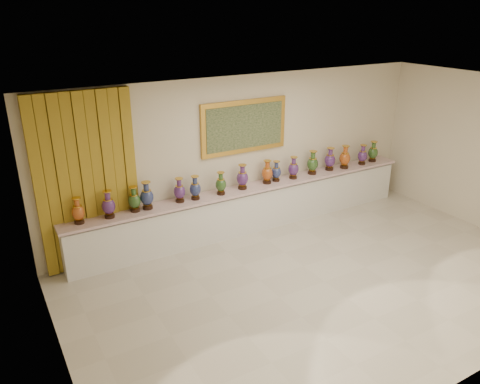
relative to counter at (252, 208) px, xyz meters
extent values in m
plane|color=beige|center=(0.00, -2.27, -0.44)|extent=(8.00, 8.00, 0.00)
plane|color=beige|center=(0.00, 0.23, 1.06)|extent=(8.00, 0.00, 8.00)
plane|color=beige|center=(-4.00, -2.27, 1.06)|extent=(0.00, 5.00, 5.00)
plane|color=white|center=(0.00, -2.27, 2.56)|extent=(8.00, 8.00, 0.00)
cube|color=gold|center=(-3.03, 0.17, 1.06)|extent=(1.64, 0.14, 2.95)
cube|color=gold|center=(-0.06, 0.19, 1.62)|extent=(1.80, 0.06, 1.00)
cube|color=black|center=(-0.06, 0.16, 1.62)|extent=(1.62, 0.02, 0.82)
cube|color=white|center=(0.00, 0.00, -0.03)|extent=(7.20, 0.42, 0.81)
cube|color=beige|center=(0.00, -0.02, 0.44)|extent=(7.28, 0.48, 0.05)
cylinder|color=black|center=(-3.26, -0.01, 0.49)|extent=(0.16, 0.16, 0.04)
cone|color=gold|center=(-3.26, -0.01, 0.53)|extent=(0.14, 0.14, 0.03)
ellipsoid|color=maroon|center=(-3.26, -0.01, 0.66)|extent=(0.26, 0.26, 0.26)
cylinder|color=gold|center=(-3.26, -0.01, 0.77)|extent=(0.14, 0.14, 0.01)
cylinder|color=maroon|center=(-3.26, -0.01, 0.82)|extent=(0.08, 0.08, 0.09)
cone|color=maroon|center=(-3.26, -0.01, 0.88)|extent=(0.14, 0.14, 0.03)
cylinder|color=gold|center=(-3.26, -0.01, 0.90)|extent=(0.14, 0.14, 0.01)
cylinder|color=black|center=(-2.78, -0.04, 0.49)|extent=(0.17, 0.17, 0.05)
cone|color=gold|center=(-2.78, -0.04, 0.54)|extent=(0.15, 0.15, 0.03)
ellipsoid|color=#2A0E50|center=(-2.78, -0.04, 0.67)|extent=(0.28, 0.28, 0.27)
cylinder|color=gold|center=(-2.78, -0.04, 0.78)|extent=(0.15, 0.15, 0.01)
cylinder|color=#2A0E50|center=(-2.78, -0.04, 0.84)|extent=(0.09, 0.09, 0.10)
cone|color=#2A0E50|center=(-2.78, -0.04, 0.91)|extent=(0.15, 0.15, 0.04)
cylinder|color=gold|center=(-2.78, -0.04, 0.93)|extent=(0.15, 0.15, 0.01)
cylinder|color=black|center=(-2.34, -0.01, 0.49)|extent=(0.16, 0.16, 0.04)
cone|color=gold|center=(-2.34, -0.01, 0.54)|extent=(0.14, 0.14, 0.03)
ellipsoid|color=black|center=(-2.34, -0.01, 0.66)|extent=(0.25, 0.25, 0.26)
cylinder|color=gold|center=(-2.34, -0.01, 0.77)|extent=(0.14, 0.14, 0.01)
cylinder|color=black|center=(-2.34, -0.01, 0.83)|extent=(0.08, 0.08, 0.09)
cone|color=black|center=(-2.34, -0.01, 0.89)|extent=(0.14, 0.14, 0.03)
cylinder|color=gold|center=(-2.34, -0.01, 0.91)|extent=(0.15, 0.15, 0.01)
cylinder|color=black|center=(-2.11, -0.01, 0.49)|extent=(0.17, 0.17, 0.05)
cone|color=gold|center=(-2.11, -0.01, 0.54)|extent=(0.15, 0.15, 0.03)
ellipsoid|color=#090C40|center=(-2.11, -0.01, 0.68)|extent=(0.26, 0.26, 0.29)
cylinder|color=gold|center=(-2.11, -0.01, 0.80)|extent=(0.16, 0.16, 0.01)
cylinder|color=#090C40|center=(-2.11, -0.01, 0.86)|extent=(0.09, 0.09, 0.10)
cone|color=#090C40|center=(-2.11, -0.01, 0.93)|extent=(0.16, 0.16, 0.04)
cylinder|color=gold|center=(-2.11, -0.01, 0.95)|extent=(0.16, 0.16, 0.01)
cylinder|color=black|center=(-1.51, 0.00, 0.49)|extent=(0.16, 0.16, 0.04)
cone|color=gold|center=(-1.51, 0.00, 0.53)|extent=(0.14, 0.14, 0.03)
ellipsoid|color=#2A0E50|center=(-1.51, 0.00, 0.66)|extent=(0.26, 0.26, 0.26)
cylinder|color=gold|center=(-1.51, 0.00, 0.77)|extent=(0.14, 0.14, 0.01)
cylinder|color=#2A0E50|center=(-1.51, 0.00, 0.82)|extent=(0.08, 0.08, 0.09)
cone|color=#2A0E50|center=(-1.51, 0.00, 0.89)|extent=(0.14, 0.14, 0.03)
cylinder|color=gold|center=(-1.51, 0.00, 0.91)|extent=(0.15, 0.15, 0.01)
cylinder|color=black|center=(-1.22, -0.03, 0.49)|extent=(0.16, 0.16, 0.04)
cone|color=gold|center=(-1.22, -0.03, 0.53)|extent=(0.14, 0.14, 0.03)
ellipsoid|color=#090C40|center=(-1.22, -0.03, 0.66)|extent=(0.25, 0.25, 0.26)
cylinder|color=gold|center=(-1.22, -0.03, 0.76)|extent=(0.14, 0.14, 0.01)
cylinder|color=#090C40|center=(-1.22, -0.03, 0.82)|extent=(0.08, 0.08, 0.09)
cone|color=#090C40|center=(-1.22, -0.03, 0.88)|extent=(0.14, 0.14, 0.03)
cylinder|color=gold|center=(-1.22, -0.03, 0.90)|extent=(0.14, 0.14, 0.01)
cylinder|color=black|center=(-0.71, -0.05, 0.49)|extent=(0.15, 0.15, 0.04)
cone|color=gold|center=(-0.71, -0.05, 0.53)|extent=(0.13, 0.13, 0.03)
ellipsoid|color=black|center=(-0.71, -0.05, 0.65)|extent=(0.27, 0.27, 0.25)
cylinder|color=gold|center=(-0.71, -0.05, 0.76)|extent=(0.14, 0.14, 0.01)
cylinder|color=black|center=(-0.71, -0.05, 0.81)|extent=(0.08, 0.08, 0.09)
cone|color=black|center=(-0.71, -0.05, 0.88)|extent=(0.14, 0.14, 0.03)
cylinder|color=gold|center=(-0.71, -0.05, 0.89)|extent=(0.14, 0.14, 0.01)
cylinder|color=black|center=(-0.22, -0.01, 0.49)|extent=(0.17, 0.17, 0.05)
cone|color=gold|center=(-0.22, -0.01, 0.54)|extent=(0.15, 0.15, 0.03)
ellipsoid|color=#2A0E50|center=(-0.22, -0.01, 0.67)|extent=(0.29, 0.29, 0.28)
cylinder|color=gold|center=(-0.22, -0.01, 0.79)|extent=(0.15, 0.15, 0.01)
cylinder|color=#2A0E50|center=(-0.22, -0.01, 0.85)|extent=(0.09, 0.09, 0.10)
cone|color=#2A0E50|center=(-0.22, -0.01, 0.92)|extent=(0.15, 0.15, 0.04)
cylinder|color=gold|center=(-0.22, -0.01, 0.94)|extent=(0.16, 0.16, 0.01)
cylinder|color=black|center=(0.35, 0.00, 0.49)|extent=(0.17, 0.17, 0.05)
cone|color=gold|center=(0.35, 0.00, 0.54)|extent=(0.15, 0.15, 0.03)
ellipsoid|color=maroon|center=(0.35, 0.00, 0.67)|extent=(0.24, 0.24, 0.27)
cylinder|color=gold|center=(0.35, 0.00, 0.78)|extent=(0.15, 0.15, 0.01)
cylinder|color=maroon|center=(0.35, 0.00, 0.84)|extent=(0.09, 0.09, 0.10)
cone|color=maroon|center=(0.35, 0.00, 0.91)|extent=(0.15, 0.15, 0.04)
cylinder|color=gold|center=(0.35, 0.00, 0.93)|extent=(0.15, 0.15, 0.01)
cylinder|color=black|center=(0.58, 0.02, 0.48)|extent=(0.15, 0.15, 0.04)
cone|color=gold|center=(0.58, 0.02, 0.53)|extent=(0.13, 0.13, 0.03)
ellipsoid|color=#090C40|center=(0.58, 0.02, 0.64)|extent=(0.22, 0.22, 0.24)
cylinder|color=gold|center=(0.58, 0.02, 0.75)|extent=(0.13, 0.13, 0.01)
cylinder|color=#090C40|center=(0.58, 0.02, 0.80)|extent=(0.08, 0.08, 0.09)
cone|color=#090C40|center=(0.58, 0.02, 0.86)|extent=(0.13, 0.13, 0.03)
cylinder|color=gold|center=(0.58, 0.02, 0.87)|extent=(0.14, 0.14, 0.01)
cylinder|color=black|center=(0.96, -0.03, 0.49)|extent=(0.16, 0.16, 0.05)
cone|color=gold|center=(0.96, -0.03, 0.54)|extent=(0.14, 0.14, 0.03)
ellipsoid|color=#2A0E50|center=(0.96, -0.03, 0.66)|extent=(0.22, 0.22, 0.26)
cylinder|color=gold|center=(0.96, -0.03, 0.77)|extent=(0.14, 0.14, 0.01)
cylinder|color=#2A0E50|center=(0.96, -0.03, 0.83)|extent=(0.08, 0.08, 0.10)
cone|color=#2A0E50|center=(0.96, -0.03, 0.90)|extent=(0.14, 0.14, 0.04)
cylinder|color=gold|center=(0.96, -0.03, 0.91)|extent=(0.15, 0.15, 0.01)
cylinder|color=black|center=(1.46, -0.01, 0.49)|extent=(0.18, 0.18, 0.05)
cone|color=gold|center=(1.46, -0.01, 0.54)|extent=(0.15, 0.15, 0.03)
ellipsoid|color=black|center=(1.46, -0.01, 0.68)|extent=(0.26, 0.26, 0.29)
cylinder|color=gold|center=(1.46, -0.01, 0.80)|extent=(0.16, 0.16, 0.01)
cylinder|color=black|center=(1.46, -0.01, 0.86)|extent=(0.09, 0.09, 0.10)
cone|color=black|center=(1.46, -0.01, 0.94)|extent=(0.16, 0.16, 0.04)
cylinder|color=gold|center=(1.46, -0.01, 0.95)|extent=(0.16, 0.16, 0.01)
cylinder|color=black|center=(1.94, 0.01, 0.49)|extent=(0.17, 0.17, 0.05)
cone|color=gold|center=(1.94, 0.01, 0.54)|extent=(0.15, 0.15, 0.03)
ellipsoid|color=#2A0E50|center=(1.94, 0.01, 0.68)|extent=(0.27, 0.27, 0.28)
cylinder|color=gold|center=(1.94, 0.01, 0.80)|extent=(0.16, 0.16, 0.01)
cylinder|color=#2A0E50|center=(1.94, 0.01, 0.86)|extent=(0.09, 0.09, 0.10)
cone|color=#2A0E50|center=(1.94, 0.01, 0.93)|extent=(0.16, 0.16, 0.04)
cylinder|color=gold|center=(1.94, 0.01, 0.95)|extent=(0.16, 0.16, 0.01)
cylinder|color=black|center=(2.30, -0.06, 0.49)|extent=(0.18, 0.18, 0.05)
cone|color=gold|center=(2.30, -0.06, 0.54)|extent=(0.15, 0.15, 0.03)
ellipsoid|color=maroon|center=(2.30, -0.06, 0.68)|extent=(0.30, 0.30, 0.29)
cylinder|color=gold|center=(2.30, -0.06, 0.80)|extent=(0.16, 0.16, 0.01)
cylinder|color=maroon|center=(2.30, -0.06, 0.87)|extent=(0.09, 0.09, 0.10)
cone|color=maroon|center=(2.30, -0.06, 0.94)|extent=(0.16, 0.16, 0.04)
cylinder|color=gold|center=(2.30, -0.06, 0.96)|extent=(0.16, 0.16, 0.01)
cylinder|color=black|center=(2.81, -0.06, 0.49)|extent=(0.16, 0.16, 0.04)
cone|color=gold|center=(2.81, -0.06, 0.53)|extent=(0.14, 0.14, 0.03)
ellipsoid|color=#2A0E50|center=(2.81, -0.06, 0.66)|extent=(0.26, 0.26, 0.26)
cylinder|color=gold|center=(2.81, -0.06, 0.76)|extent=(0.14, 0.14, 0.01)
cylinder|color=#2A0E50|center=(2.81, -0.06, 0.82)|extent=(0.08, 0.08, 0.09)
cone|color=#2A0E50|center=(2.81, -0.06, 0.88)|extent=(0.14, 0.14, 0.03)
cylinder|color=gold|center=(2.81, -0.06, 0.90)|extent=(0.14, 0.14, 0.01)
cylinder|color=black|center=(3.17, -0.02, 0.49)|extent=(0.16, 0.16, 0.05)
cone|color=gold|center=(3.17, -0.02, 0.54)|extent=(0.14, 0.14, 0.03)
ellipsoid|color=black|center=(3.17, -0.02, 0.66)|extent=(0.23, 0.23, 0.27)
cylinder|color=gold|center=(3.17, -0.02, 0.78)|extent=(0.15, 0.15, 0.01)
cylinder|color=black|center=(3.17, -0.02, 0.84)|extent=(0.09, 0.09, 0.10)
cone|color=black|center=(3.17, -0.02, 0.90)|extent=(0.15, 0.15, 0.04)
cylinder|color=gold|center=(3.17, -0.02, 0.92)|extent=(0.15, 0.15, 0.01)
camera|label=1|loc=(-4.45, -7.19, 3.71)|focal=35.00mm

